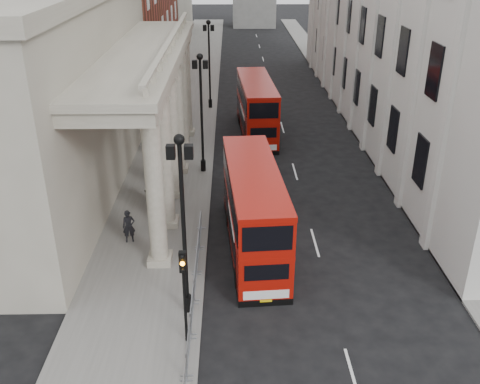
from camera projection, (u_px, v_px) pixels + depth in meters
The scene contains 15 objects.
ground at pixel (196, 378), 20.40m from camera, with size 260.00×260.00×0.00m, color black.
sidewalk_west at pixel (181, 127), 47.43m from camera, with size 6.00×140.00×0.12m, color slate.
sidewalk_east at pixel (366, 126), 47.70m from camera, with size 3.00×140.00×0.12m, color slate.
kerb at pixel (215, 127), 47.48m from camera, with size 0.20×140.00×0.14m, color slate.
portico_building at pixel (44, 99), 33.92m from camera, with size 9.00×28.00×12.00m, color gray.
lamp_post_south at pixel (183, 216), 21.90m from camera, with size 1.05×0.44×8.32m.
lamp_post_mid at pixel (201, 106), 36.36m from camera, with size 1.05×0.44×8.32m.
lamp_post_north at pixel (209, 58), 50.81m from camera, with size 1.05×0.44×8.32m.
traffic_light at pixel (184, 281), 20.85m from camera, with size 0.28×0.33×4.30m.
crowd_barriers at pixel (190, 326), 22.12m from camera, with size 0.50×18.75×1.10m.
bus_near at pixel (254, 208), 28.09m from camera, with size 3.27×10.69×4.55m.
bus_far at pixel (256, 106), 45.11m from camera, with size 3.17×10.73×4.57m.
pedestrian_a at pixel (129, 226), 29.04m from camera, with size 0.68×0.45×1.86m, color black.
pedestrian_b at pixel (151, 191), 33.17m from camera, with size 0.90×0.70×1.85m, color black.
pedestrian_c at pixel (169, 152), 39.67m from camera, with size 0.75×0.49×1.54m, color black.
Camera 1 is at (1.38, -15.41, 15.17)m, focal length 40.00 mm.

